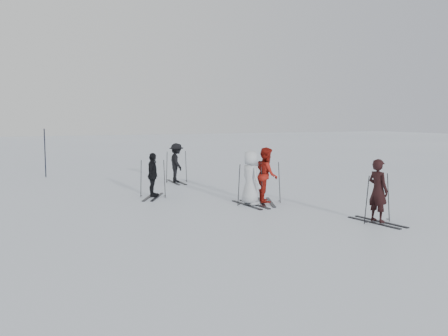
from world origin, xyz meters
The scene contains 12 objects.
ground centered at (0.00, 0.00, 0.00)m, with size 120.00×120.00×0.00m, color silver.
skier_near_dark centered at (1.89, -4.52, 0.82)m, with size 0.60×0.39×1.64m, color black.
skier_red centered at (0.74, -0.67, 0.88)m, with size 0.85×0.67×1.76m, color maroon.
skier_grey centered at (0.08, -0.84, 0.84)m, with size 0.82×0.54×1.68m, color silver.
skier_uphill_left centered at (-2.27, 1.89, 0.75)m, with size 0.88×0.37×1.50m, color black.
skier_uphill_far centered at (-0.25, 5.25, 0.81)m, with size 1.05×0.60×1.63m, color black.
skis_near_dark centered at (1.89, -4.52, 0.66)m, with size 0.95×1.80×1.31m, color black, non-canonical shape.
skis_red centered at (0.74, -0.67, 0.68)m, with size 0.99×1.86×1.36m, color black, non-canonical shape.
skis_grey centered at (0.08, -0.84, 0.68)m, with size 0.98×1.86×1.36m, color black, non-canonical shape.
skis_uphill_left centered at (-2.27, 1.89, 0.67)m, with size 0.97×1.82×1.33m, color black, non-canonical shape.
skis_uphill_far centered at (-0.25, 5.25, 0.68)m, with size 0.99×1.87×1.36m, color black, non-canonical shape.
piste_marker centered at (-5.10, 9.52, 1.11)m, with size 0.05×0.05×2.22m, color black.
Camera 1 is at (-7.08, -14.52, 2.76)m, focal length 40.00 mm.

